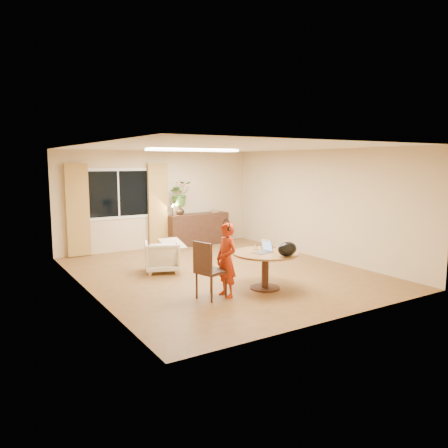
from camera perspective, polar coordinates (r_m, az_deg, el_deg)
name	(u,v)px	position (r m, az deg, el deg)	size (l,w,h in m)	color
floor	(222,272)	(9.23, -0.31, -6.32)	(6.50, 6.50, 0.00)	brown
ceiling	(222,147)	(8.95, -0.32, 10.03)	(6.50, 6.50, 0.00)	white
wall_back	(158,200)	(11.88, -8.57, 3.18)	(5.50, 5.50, 0.00)	#D4B189
wall_left	(87,220)	(7.92, -17.51, 0.48)	(6.50, 6.50, 0.00)	#D4B189
wall_right	(319,204)	(10.69, 12.35, 2.55)	(6.50, 6.50, 0.00)	#D4B189
window	(118,194)	(11.46, -13.62, 3.87)	(1.70, 0.03, 1.30)	white
curtain_left	(78,210)	(11.13, -18.57, 1.72)	(0.55, 0.08, 2.25)	olive
curtain_right	(158,206)	(11.79, -8.59, 2.38)	(0.55, 0.08, 2.25)	olive
ceiling_panel	(194,150)	(9.99, -3.98, 9.60)	(2.20, 0.35, 0.05)	white
dining_table	(265,260)	(7.99, 5.42, -4.72)	(1.19, 1.19, 0.68)	brown
dining_chair	(211,270)	(7.41, -1.67, -5.97)	(0.48, 0.43, 0.99)	black
child	(226,260)	(7.47, 0.32, -4.72)	(0.31, 0.47, 1.28)	red
laptop	(262,247)	(7.87, 4.96, -2.97)	(0.35, 0.23, 0.23)	#B7B7BC
tumbler	(256,247)	(8.19, 4.24, -2.96)	(0.08, 0.08, 0.11)	white
wine_glass	(274,243)	(8.38, 6.58, -2.47)	(0.06, 0.06, 0.19)	white
pot_lid	(267,247)	(8.33, 5.62, -3.05)	(0.20, 0.20, 0.03)	white
handbag	(287,249)	(7.65, 8.27, -3.26)	(0.38, 0.22, 0.26)	black
armchair	(162,256)	(9.31, -8.07, -4.22)	(0.70, 0.72, 0.65)	beige
throw	(172,240)	(9.26, -6.77, -2.09)	(0.45, 0.55, 0.03)	beige
sideboard	(198,229)	(12.23, -3.39, -0.67)	(1.75, 0.43, 0.88)	black
vase	(180,210)	(11.91, -5.77, 1.80)	(0.24, 0.24, 0.25)	black
bouquet	(180,194)	(11.87, -5.78, 3.98)	(0.59, 0.51, 0.66)	#316124
book_stack	(215,211)	(12.43, -1.23, 1.71)	(0.19, 0.14, 0.08)	#8A5F46
desk_lamp	(173,209)	(11.75, -6.73, 1.94)	(0.14, 0.14, 0.35)	black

